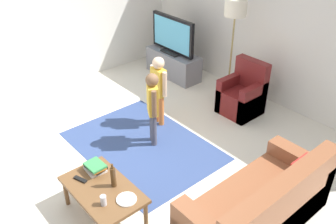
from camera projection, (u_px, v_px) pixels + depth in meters
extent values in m
plane|color=beige|center=(135.00, 167.00, 5.03)|extent=(7.80, 7.80, 0.00)
cube|color=silver|center=(280.00, 25.00, 5.98)|extent=(6.00, 0.12, 2.70)
cube|color=silver|center=(27.00, 19.00, 6.26)|extent=(0.12, 6.00, 2.70)
cube|color=#33477A|center=(143.00, 146.00, 5.44)|extent=(2.20, 1.60, 0.01)
cube|color=slate|center=(173.00, 64.00, 7.35)|extent=(1.20, 0.44, 0.50)
cube|color=black|center=(171.00, 71.00, 7.40)|extent=(1.10, 0.32, 0.03)
cube|color=black|center=(173.00, 52.00, 7.20)|extent=(0.44, 0.28, 0.03)
cube|color=black|center=(173.00, 34.00, 7.02)|extent=(1.10, 0.07, 0.68)
cube|color=#59B2D8|center=(171.00, 35.00, 6.99)|extent=(1.00, 0.01, 0.58)
cube|color=brown|center=(255.00, 210.00, 4.09)|extent=(0.80, 1.80, 0.42)
cube|color=brown|center=(281.00, 211.00, 3.78)|extent=(0.20, 1.80, 0.86)
cube|color=brown|center=(297.00, 172.00, 4.49)|extent=(0.80, 0.20, 0.60)
cube|color=#B22823|center=(300.00, 171.00, 4.11)|extent=(0.10, 0.32, 0.32)
cube|color=maroon|center=(240.00, 102.00, 6.14)|extent=(0.60, 0.60, 0.42)
cube|color=maroon|center=(250.00, 85.00, 6.14)|extent=(0.60, 0.16, 0.90)
cube|color=maroon|center=(230.00, 92.00, 6.25)|extent=(0.12, 0.60, 0.60)
cube|color=maroon|center=(252.00, 102.00, 5.94)|extent=(0.12, 0.60, 0.60)
cylinder|color=#262626|center=(227.00, 96.00, 6.70)|extent=(0.28, 0.28, 0.02)
cylinder|color=#99844C|center=(231.00, 58.00, 6.31)|extent=(0.03, 0.03, 1.50)
cylinder|color=silver|center=(236.00, 7.00, 5.85)|extent=(0.36, 0.36, 0.28)
cylinder|color=orange|center=(157.00, 107.00, 5.89)|extent=(0.09, 0.09, 0.52)
cylinder|color=orange|center=(161.00, 111.00, 5.80)|extent=(0.09, 0.09, 0.52)
cube|color=gold|center=(159.00, 82.00, 5.59)|extent=(0.25, 0.15, 0.44)
sphere|color=beige|center=(158.00, 63.00, 5.43)|extent=(0.18, 0.18, 0.18)
cylinder|color=beige|center=(153.00, 77.00, 5.69)|extent=(0.07, 0.07, 0.40)
cylinder|color=beige|center=(165.00, 84.00, 5.48)|extent=(0.07, 0.07, 0.40)
cylinder|color=#4C4C59|center=(153.00, 126.00, 5.44)|extent=(0.09, 0.09, 0.51)
cylinder|color=#4C4C59|center=(154.00, 130.00, 5.34)|extent=(0.09, 0.09, 0.51)
cube|color=gold|center=(152.00, 100.00, 5.14)|extent=(0.28, 0.24, 0.44)
sphere|color=brown|center=(152.00, 80.00, 4.98)|extent=(0.18, 0.18, 0.18)
cylinder|color=brown|center=(151.00, 93.00, 5.26)|extent=(0.07, 0.07, 0.39)
cylinder|color=brown|center=(154.00, 104.00, 5.00)|extent=(0.07, 0.07, 0.39)
cube|color=brown|center=(103.00, 190.00, 4.09)|extent=(1.00, 0.60, 0.04)
cylinder|color=brown|center=(66.00, 192.00, 4.35)|extent=(0.05, 0.05, 0.38)
cylinder|color=brown|center=(102.00, 174.00, 4.63)|extent=(0.05, 0.05, 0.38)
cylinder|color=brown|center=(146.00, 215.00, 4.05)|extent=(0.05, 0.05, 0.38)
cube|color=white|center=(95.00, 169.00, 4.33)|extent=(0.24, 0.23, 0.03)
cube|color=black|center=(96.00, 167.00, 4.32)|extent=(0.27, 0.20, 0.03)
cube|color=orange|center=(95.00, 166.00, 4.30)|extent=(0.26, 0.17, 0.02)
cube|color=#388C4C|center=(95.00, 165.00, 4.27)|extent=(0.24, 0.20, 0.03)
cylinder|color=#4C3319|center=(113.00, 177.00, 4.05)|extent=(0.06, 0.06, 0.25)
cylinder|color=#4C3319|center=(112.00, 166.00, 3.97)|extent=(0.02, 0.02, 0.06)
cube|color=black|center=(80.00, 179.00, 4.19)|extent=(0.18, 0.10, 0.02)
cylinder|color=silver|center=(103.00, 200.00, 3.84)|extent=(0.07, 0.07, 0.12)
cylinder|color=white|center=(127.00, 199.00, 3.92)|extent=(0.22, 0.22, 0.02)
cube|color=silver|center=(128.00, 200.00, 3.91)|extent=(0.15, 0.03, 0.01)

